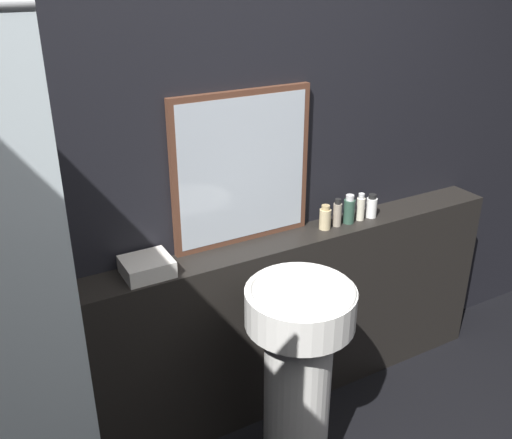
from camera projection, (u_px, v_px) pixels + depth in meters
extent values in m
cube|color=black|center=(227.00, 169.00, 2.46)|extent=(8.00, 0.06, 2.50)
cube|color=black|center=(243.00, 336.00, 2.69)|extent=(2.83, 0.20, 0.92)
cylinder|color=white|center=(297.00, 403.00, 2.37)|extent=(0.27, 0.27, 0.80)
cylinder|color=white|center=(300.00, 307.00, 2.17)|extent=(0.43, 0.43, 0.15)
torus|color=white|center=(301.00, 290.00, 2.14)|extent=(0.42, 0.42, 0.02)
cube|color=#563323|center=(242.00, 169.00, 2.45)|extent=(0.65, 0.03, 0.68)
cube|color=#B2BCC6|center=(243.00, 170.00, 2.44)|extent=(0.60, 0.02, 0.63)
cube|color=silver|center=(147.00, 267.00, 2.29)|extent=(0.19, 0.17, 0.07)
cylinder|color=#C6B284|center=(325.00, 219.00, 2.68)|extent=(0.05, 0.05, 0.10)
cylinder|color=tan|center=(326.00, 207.00, 2.65)|extent=(0.04, 0.04, 0.02)
cylinder|color=gray|center=(337.00, 215.00, 2.71)|extent=(0.04, 0.04, 0.11)
cylinder|color=black|center=(338.00, 201.00, 2.68)|extent=(0.03, 0.03, 0.02)
cylinder|color=#2D4C3D|center=(349.00, 211.00, 2.74)|extent=(0.05, 0.05, 0.12)
cylinder|color=silver|center=(350.00, 198.00, 2.71)|extent=(0.04, 0.04, 0.03)
cylinder|color=beige|center=(360.00, 209.00, 2.77)|extent=(0.04, 0.04, 0.11)
cylinder|color=silver|center=(362.00, 196.00, 2.74)|extent=(0.03, 0.03, 0.02)
cylinder|color=white|center=(371.00, 208.00, 2.80)|extent=(0.05, 0.05, 0.10)
cylinder|color=black|center=(372.00, 196.00, 2.78)|extent=(0.04, 0.04, 0.02)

